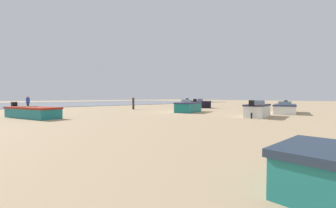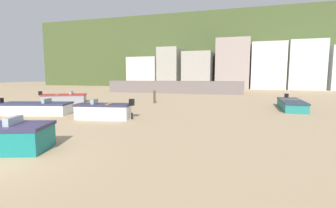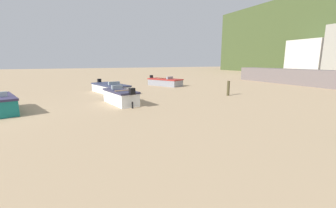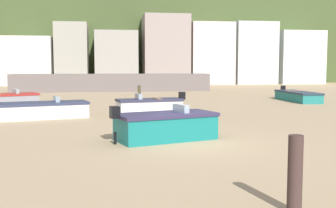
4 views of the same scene
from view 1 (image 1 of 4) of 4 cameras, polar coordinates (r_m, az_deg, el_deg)
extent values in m
plane|color=tan|center=(20.72, 2.99, -2.18)|extent=(160.00, 160.00, 0.00)
cube|color=gray|center=(52.23, -27.59, 0.09)|extent=(80.00, 36.00, 0.06)
cube|color=black|center=(30.36, 7.65, -0.11)|extent=(2.99, 5.05, 0.84)
cube|color=#272549|center=(30.35, 7.65, 0.79)|extent=(3.09, 5.17, 0.12)
cube|color=black|center=(32.55, 5.16, 1.19)|extent=(0.39, 0.37, 0.40)
cylinder|color=black|center=(32.57, 5.16, -0.34)|extent=(0.13, 0.13, 0.42)
cube|color=#8C9EA8|center=(29.64, 8.54, 1.15)|extent=(0.90, 0.48, 0.28)
cube|color=#9A6A45|center=(30.86, 7.04, 0.91)|extent=(1.26, 0.64, 0.08)
cube|color=white|center=(17.13, 22.96, -1.82)|extent=(3.41, 1.79, 0.81)
cube|color=#2E2D47|center=(17.10, 22.98, -0.26)|extent=(3.53, 1.89, 0.12)
cube|color=black|center=(15.34, 21.59, 0.20)|extent=(0.33, 0.37, 0.40)
cylinder|color=black|center=(15.39, 21.56, -2.96)|extent=(0.12, 0.12, 0.41)
cube|color=#8C9EA8|center=(17.65, 23.37, 0.45)|extent=(0.33, 0.76, 0.28)
cube|color=olive|center=(16.71, 22.69, -0.13)|extent=(0.43, 1.07, 0.08)
cube|color=#1B7279|center=(17.62, -32.68, -2.12)|extent=(2.65, 4.84, 0.65)
cube|color=#9E1E10|center=(17.60, -32.70, -0.86)|extent=(2.75, 4.96, 0.12)
cube|color=black|center=(19.83, -36.05, -0.13)|extent=(0.38, 0.36, 0.40)
cylinder|color=black|center=(19.86, -36.01, -2.24)|extent=(0.12, 0.12, 0.33)
cube|color=#986E48|center=(18.11, -33.55, -0.65)|extent=(1.24, 0.56, 0.08)
cube|color=#16736F|center=(20.77, 5.53, -1.02)|extent=(3.71, 2.50, 0.83)
cube|color=#2E2949|center=(20.75, 5.53, 0.29)|extent=(3.83, 2.60, 0.12)
cube|color=black|center=(22.51, 7.31, 0.87)|extent=(0.37, 0.39, 0.40)
cylinder|color=black|center=(22.54, 7.30, -1.33)|extent=(0.13, 0.13, 0.42)
cube|color=#8C9EA8|center=(20.19, 4.90, 0.82)|extent=(0.47, 0.92, 0.28)
cube|color=white|center=(22.23, 28.99, -1.26)|extent=(4.85, 2.80, 0.68)
cube|color=#2D3350|center=(22.21, 29.01, -0.23)|extent=(4.97, 2.91, 0.12)
cube|color=black|center=(24.67, 29.16, 0.38)|extent=(0.35, 0.38, 0.40)
cylinder|color=black|center=(24.70, 29.13, -1.37)|extent=(0.12, 0.12, 0.34)
cube|color=#8C9EA8|center=(21.40, 28.96, 0.24)|extent=(0.45, 1.03, 0.28)
cylinder|color=#3D2C28|center=(25.49, -9.32, 0.12)|extent=(0.26, 0.26, 1.39)
cylinder|color=black|center=(26.34, -33.43, -0.73)|extent=(0.17, 0.17, 0.82)
cylinder|color=black|center=(26.53, -33.62, -0.72)|extent=(0.17, 0.17, 0.82)
cylinder|color=#253DA7|center=(26.42, -33.55, 0.79)|extent=(0.41, 0.41, 0.58)
cylinder|color=#253DA7|center=(26.22, -33.35, 0.70)|extent=(0.11, 0.11, 0.54)
cylinder|color=#253DA7|center=(26.62, -33.75, 0.71)|extent=(0.11, 0.11, 0.54)
sphere|color=tan|center=(26.41, -33.57, 1.66)|extent=(0.27, 0.27, 0.22)
camera|label=2|loc=(21.11, -23.06, 4.99)|focal=25.84mm
camera|label=3|loc=(9.74, -36.58, 9.59)|focal=23.22mm
camera|label=4|loc=(32.77, -11.38, 3.76)|focal=43.61mm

